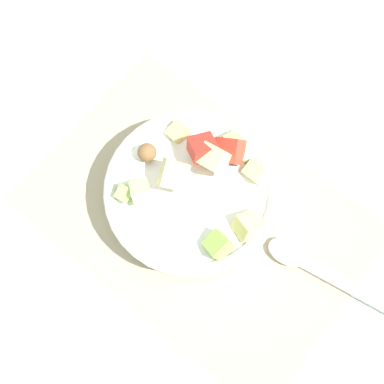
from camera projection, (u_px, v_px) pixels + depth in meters
The scene contains 4 objects.
ground_plane at pixel (198, 215), 0.78m from camera, with size 2.40×2.40×0.00m, color silver.
placemat at pixel (198, 214), 0.77m from camera, with size 0.47×0.32×0.01m, color tan.
salad_bowl at pixel (193, 193), 0.74m from camera, with size 0.24×0.24×0.11m.
serving_spoon at pixel (311, 266), 0.74m from camera, with size 0.20×0.06×0.01m.
Camera 1 is at (-0.14, 0.19, 0.74)m, focal length 49.88 mm.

